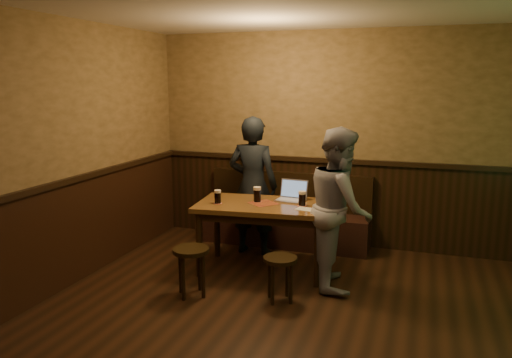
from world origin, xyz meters
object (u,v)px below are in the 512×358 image
object	(u,v)px
pub_table	(263,212)
laptop	(292,195)
pint_right	(302,198)
person_suit	(253,186)
pint_mid	(257,194)
person_grey	(340,208)
stool_left	(191,258)
bench	(287,221)
stool_right	(280,266)
pint_left	(218,197)

from	to	relation	value
pub_table	laptop	bearing A→B (deg)	37.21
pint_right	person_suit	world-z (taller)	person_suit
pint_mid	laptop	world-z (taller)	laptop
person_suit	person_grey	xyz separation A→B (m)	(1.20, -0.68, -0.02)
stool_left	pint_right	world-z (taller)	pint_right
pint_mid	laptop	xyz separation A→B (m)	(0.36, 0.21, -0.03)
pub_table	stool_left	distance (m)	1.05
bench	stool_right	bearing A→B (deg)	-76.62
pint_mid	laptop	size ratio (longest dim) A/B	0.50
laptop	pint_mid	bearing A→B (deg)	-143.61
bench	person_grey	xyz separation A→B (m)	(0.89, -1.14, 0.54)
pint_left	pint_right	xyz separation A→B (m)	(0.93, 0.20, 0.01)
pub_table	pint_left	size ratio (longest dim) A/B	9.95
pint_right	laptop	xyz separation A→B (m)	(-0.17, 0.22, -0.02)
pub_table	pint_mid	size ratio (longest dim) A/B	8.81
stool_right	person_grey	xyz separation A→B (m)	(0.47, 0.60, 0.49)
pub_table	pint_left	world-z (taller)	pint_left
bench	laptop	xyz separation A→B (m)	(0.27, -0.76, 0.54)
stool_left	person_grey	distance (m)	1.62
bench	pint_left	world-z (taller)	pint_left
bench	pub_table	size ratio (longest dim) A/B	1.41
pub_table	person_suit	bearing A→B (deg)	113.76
bench	laptop	bearing A→B (deg)	-70.47
person_suit	stool_left	bearing A→B (deg)	83.36
person_grey	person_suit	bearing A→B (deg)	45.41
stool_left	person_suit	bearing A→B (deg)	83.73
stool_right	pint_mid	size ratio (longest dim) A/B	2.56
pint_left	person_suit	distance (m)	0.74
pint_right	person_grey	distance (m)	0.48
pint_right	pint_left	bearing A→B (deg)	-167.56
pub_table	stool_right	size ratio (longest dim) A/B	3.45
stool_left	pint_mid	xyz separation A→B (m)	(0.39, 0.94, 0.48)
pub_table	person_grey	distance (m)	0.91
bench	pub_table	xyz separation A→B (m)	(-0.00, -1.01, 0.38)
pint_left	pint_mid	xyz separation A→B (m)	(0.40, 0.21, 0.01)
stool_left	stool_right	xyz separation A→B (m)	(0.89, 0.16, -0.04)
pub_table	person_grey	size ratio (longest dim) A/B	0.92
pint_left	laptop	distance (m)	0.87
stool_left	person_grey	size ratio (longest dim) A/B	0.30
pint_left	pint_right	size ratio (longest dim) A/B	0.94
stool_right	person_suit	xyz separation A→B (m)	(-0.73, 1.28, 0.51)
bench	pint_mid	bearing A→B (deg)	-95.07
stool_right	laptop	distance (m)	1.11
pint_mid	pint_right	world-z (taller)	pint_mid
pint_mid	pint_right	xyz separation A→B (m)	(0.53, -0.01, -0.01)
bench	stool_right	distance (m)	1.79
stool_left	stool_right	size ratio (longest dim) A/B	1.10
pint_right	stool_left	bearing A→B (deg)	-134.57
pub_table	pint_mid	distance (m)	0.22
pub_table	stool_right	bearing A→B (deg)	-66.50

